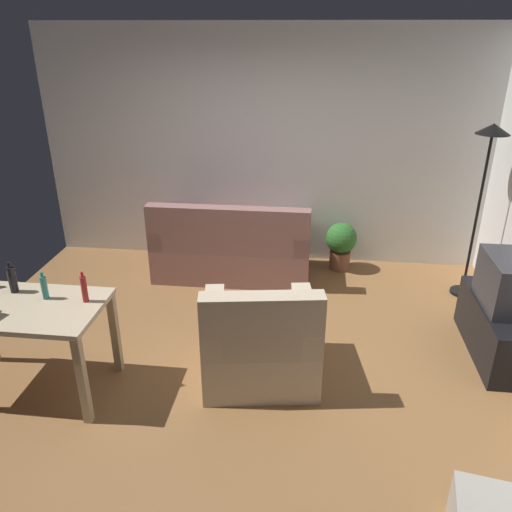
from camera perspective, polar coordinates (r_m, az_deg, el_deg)
name	(u,v)px	position (r m, az deg, el deg)	size (l,w,h in m)	color
ground_plane	(238,358)	(4.54, -2.01, -11.34)	(5.20, 4.40, 0.02)	olive
wall_rear	(264,148)	(6.01, 0.91, 12.02)	(5.20, 0.10, 2.70)	white
couch	(232,250)	(5.79, -2.67, 0.63)	(1.75, 0.84, 0.92)	#996B66
tv_stand	(499,330)	(4.92, 25.67, -7.47)	(0.44, 1.10, 0.48)	black
tv	(511,283)	(4.72, 26.72, -2.69)	(0.41, 0.60, 0.44)	#2D2D33
torchiere_lamp	(487,165)	(5.48, 24.50, 9.29)	(0.32, 0.32, 1.81)	black
desk	(23,318)	(4.20, -24.69, -6.35)	(1.20, 0.71, 0.76)	#C6B28E
potted_plant	(341,243)	(6.01, 9.53, 1.48)	(0.36, 0.36, 0.57)	brown
armchair	(260,344)	(4.12, 0.46, -9.86)	(1.01, 0.96, 0.92)	beige
bottle_dark	(12,279)	(4.33, -25.72, -2.34)	(0.06, 0.06, 0.25)	black
bottle_tall	(44,287)	(4.13, -22.71, -3.25)	(0.05, 0.05, 0.22)	teal
bottle_red	(84,289)	(3.98, -18.76, -3.50)	(0.05, 0.05, 0.25)	#AD2323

